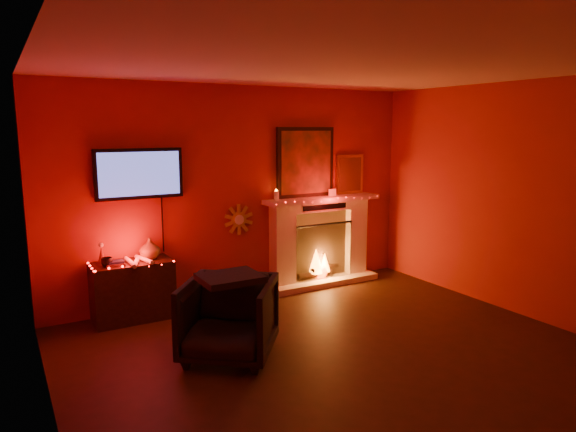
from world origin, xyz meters
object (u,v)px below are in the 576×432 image
at_px(sunburst_clock, 239,220).
at_px(fireplace, 319,232).
at_px(armchair, 229,319).
at_px(tv, 139,174).
at_px(console_table, 133,288).

bearing_deg(sunburst_clock, fireplace, -4.37).
bearing_deg(armchair, tv, 141.03).
xyz_separation_m(tv, sunburst_clock, (1.25, 0.03, -0.65)).
xyz_separation_m(sunburst_clock, console_table, (-1.43, -0.22, -0.63)).
relative_size(fireplace, armchair, 2.58).
distance_m(fireplace, tv, 2.61).
bearing_deg(console_table, sunburst_clock, 8.74).
xyz_separation_m(fireplace, tv, (-2.44, 0.06, 0.92)).
height_order(fireplace, tv, fireplace).
distance_m(tv, console_table, 1.30).
height_order(fireplace, sunburst_clock, fireplace).
distance_m(tv, sunburst_clock, 1.41).
bearing_deg(fireplace, tv, 178.50).
bearing_deg(console_table, tv, 47.12).
bearing_deg(sunburst_clock, console_table, -171.26).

